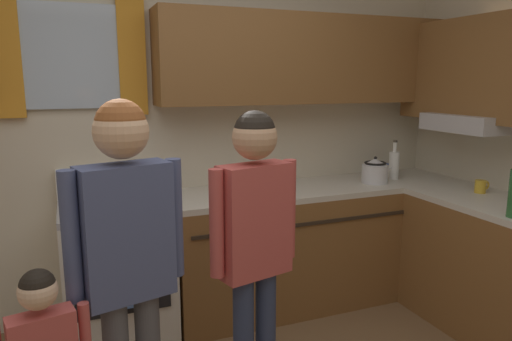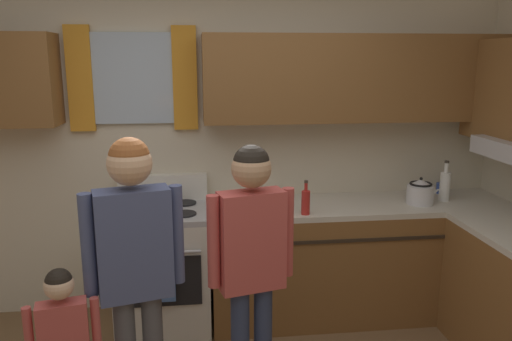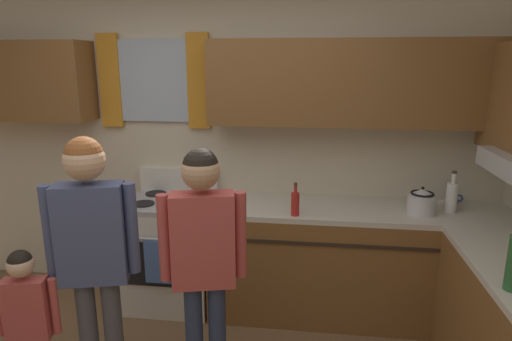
# 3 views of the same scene
# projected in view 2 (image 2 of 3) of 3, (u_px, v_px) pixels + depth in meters

# --- Properties ---
(back_wall_unit) EXTENTS (4.60, 0.42, 2.60)m
(back_wall_unit) POSITION_uv_depth(u_px,v_px,m) (213.00, 121.00, 3.84)
(back_wall_unit) COLOR beige
(back_wall_unit) RESTS_ON ground
(kitchen_counter_run) EXTENTS (2.29, 2.25, 0.90)m
(kitchen_counter_run) POSITION_uv_depth(u_px,v_px,m) (428.00, 282.00, 3.51)
(kitchen_counter_run) COLOR brown
(kitchen_counter_run) RESTS_ON ground
(stove_oven) EXTENTS (0.68, 0.67, 1.10)m
(stove_oven) POSITION_uv_depth(u_px,v_px,m) (164.00, 265.00, 3.75)
(stove_oven) COLOR silver
(stove_oven) RESTS_ON ground
(bottle_milk_white) EXTENTS (0.08, 0.08, 0.31)m
(bottle_milk_white) POSITION_uv_depth(u_px,v_px,m) (445.00, 185.00, 3.86)
(bottle_milk_white) COLOR white
(bottle_milk_white) RESTS_ON kitchen_counter_run
(bottle_sauce_red) EXTENTS (0.06, 0.06, 0.25)m
(bottle_sauce_red) POSITION_uv_depth(u_px,v_px,m) (306.00, 202.00, 3.52)
(bottle_sauce_red) COLOR red
(bottle_sauce_red) RESTS_ON kitchen_counter_run
(mug_cobalt_blue) EXTENTS (0.11, 0.07, 0.08)m
(mug_cobalt_blue) POSITION_uv_depth(u_px,v_px,m) (441.00, 188.00, 4.09)
(mug_cobalt_blue) COLOR #2D479E
(mug_cobalt_blue) RESTS_ON kitchen_counter_run
(stovetop_kettle) EXTENTS (0.27, 0.20, 0.21)m
(stovetop_kettle) POSITION_uv_depth(u_px,v_px,m) (420.00, 192.00, 3.78)
(stovetop_kettle) COLOR silver
(stovetop_kettle) RESTS_ON kitchen_counter_run
(adult_holding_child) EXTENTS (0.49, 0.24, 1.61)m
(adult_holding_child) POSITION_uv_depth(u_px,v_px,m) (135.00, 255.00, 2.51)
(adult_holding_child) COLOR #4C4C51
(adult_holding_child) RESTS_ON ground
(adult_in_plaid) EXTENTS (0.47, 0.23, 1.55)m
(adult_in_plaid) POSITION_uv_depth(u_px,v_px,m) (252.00, 251.00, 2.68)
(adult_in_plaid) COLOR #2D3856
(adult_in_plaid) RESTS_ON ground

